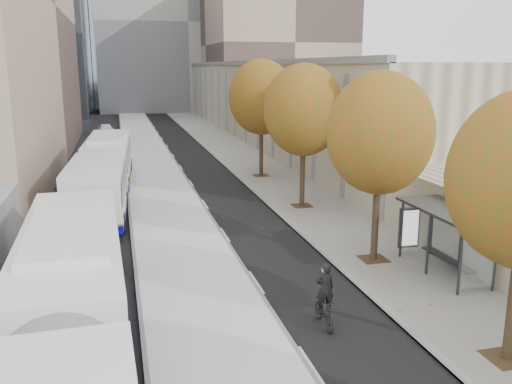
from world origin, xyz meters
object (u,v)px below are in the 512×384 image
object	(u,v)px
bus_shelter	(452,220)
bus_near	(65,346)
cyclist	(324,303)
bus_far	(105,170)
distant_car	(106,130)

from	to	relation	value
bus_shelter	bus_near	world-z (taller)	bus_near
bus_shelter	cyclist	size ratio (longest dim) A/B	2.14
bus_far	cyclist	xyz separation A→B (m)	(6.72, -19.21, -0.93)
bus_shelter	distant_car	bearing A→B (deg)	105.77
bus_near	cyclist	distance (m)	7.77
bus_shelter	cyclist	bearing A→B (deg)	-155.35
cyclist	bus_far	bearing A→B (deg)	110.65
bus_near	bus_far	bearing A→B (deg)	86.95
bus_near	bus_far	xyz separation A→B (m)	(0.52, 21.85, -0.04)
cyclist	bus_near	bearing A→B (deg)	-158.58
bus_shelter	distant_car	world-z (taller)	bus_shelter
bus_far	distant_car	world-z (taller)	bus_far
distant_car	bus_near	bearing A→B (deg)	-96.47
bus_near	cyclist	world-z (taller)	bus_near
bus_shelter	bus_far	size ratio (longest dim) A/B	0.24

